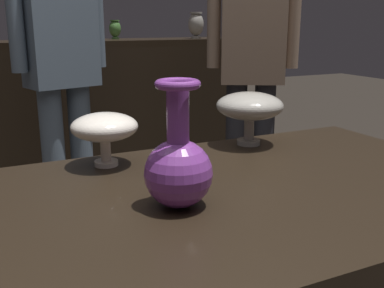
# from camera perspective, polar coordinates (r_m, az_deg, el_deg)

# --- Properties ---
(back_display_shelf) EXTENTS (2.60, 0.40, 0.99)m
(back_display_shelf) POSITION_cam_1_polar(r_m,az_deg,el_deg) (2.98, -18.31, 2.48)
(back_display_shelf) COLOR black
(back_display_shelf) RESTS_ON ground_plane
(vase_centerpiece) EXTENTS (0.11, 0.11, 0.21)m
(vase_centerpiece) POSITION_cam_1_polar(r_m,az_deg,el_deg) (0.75, -1.71, -2.66)
(vase_centerpiece) COLOR #7A388E
(vase_centerpiece) RESTS_ON display_plinth
(vase_tall_behind) EXTENTS (0.17, 0.17, 0.13)m
(vase_tall_behind) POSITION_cam_1_polar(r_m,az_deg,el_deg) (1.15, 7.18, 4.58)
(vase_tall_behind) COLOR gray
(vase_tall_behind) RESTS_ON display_plinth
(vase_left_accent) EXTENTS (0.14, 0.14, 0.11)m
(vase_left_accent) POSITION_cam_1_polar(r_m,az_deg,el_deg) (0.99, -10.81, 1.96)
(vase_left_accent) COLOR silver
(vase_left_accent) RESTS_ON display_plinth
(shelf_vase_right) EXTENTS (0.08, 0.08, 0.12)m
(shelf_vase_right) POSITION_cam_1_polar(r_m,az_deg,el_deg) (3.09, -9.55, 13.96)
(shelf_vase_right) COLOR #477A38
(shelf_vase_right) RESTS_ON back_display_shelf
(shelf_vase_far_right) EXTENTS (0.10, 0.10, 0.17)m
(shelf_vase_far_right) POSITION_cam_1_polar(r_m,az_deg,el_deg) (3.16, 0.50, 14.67)
(shelf_vase_far_right) COLOR gray
(shelf_vase_far_right) RESTS_ON back_display_shelf
(visitor_center_back) EXTENTS (0.45, 0.26, 1.62)m
(visitor_center_back) POSITION_cam_1_polar(r_m,az_deg,el_deg) (2.27, -16.00, 10.77)
(visitor_center_back) COLOR slate
(visitor_center_back) RESTS_ON ground_plane
(visitor_near_right) EXTENTS (0.42, 0.31, 1.60)m
(visitor_near_right) POSITION_cam_1_polar(r_m,az_deg,el_deg) (2.42, 7.52, 11.06)
(visitor_near_right) COLOR #232328
(visitor_near_right) RESTS_ON ground_plane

